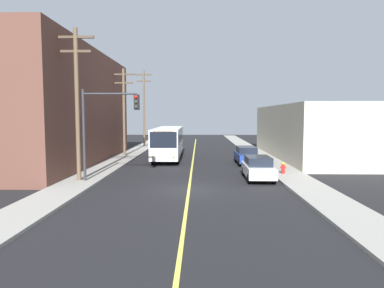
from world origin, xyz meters
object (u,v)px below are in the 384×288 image
parked_car_blue (246,155)px  utility_pole_near (77,98)px  traffic_signal_left_corner (107,118)px  parked_car_white (258,168)px  city_bus (169,141)px  utility_pole_far (144,105)px  utility_pole_mid (124,108)px  fire_hydrant (283,168)px

parked_car_blue → utility_pole_near: bearing=-144.4°
traffic_signal_left_corner → parked_car_white: bearing=7.6°
city_bus → parked_car_white: bearing=-58.4°
parked_car_white → utility_pole_far: (-11.91, 24.88, 5.16)m
city_bus → parked_car_blue: city_bus is taller
parked_car_blue → utility_pole_mid: (-12.43, 5.46, 4.44)m
parked_car_blue → city_bus: bearing=150.9°
utility_pole_far → utility_pole_near: bearing=-90.4°
traffic_signal_left_corner → fire_hydrant: bearing=13.7°
utility_pole_mid → utility_pole_far: bearing=88.7°
parked_car_white → traffic_signal_left_corner: traffic_signal_left_corner is taller
parked_car_white → parked_car_blue: (0.26, 7.62, 0.00)m
parked_car_blue → utility_pole_far: (-12.17, 17.26, 5.16)m
utility_pole_near → fire_hydrant: 15.36m
utility_pole_near → city_bus: bearing=69.7°
parked_car_blue → utility_pole_near: utility_pole_near is taller
city_bus → utility_pole_near: (-4.81, -13.03, 3.80)m
parked_car_white → utility_pole_mid: (-12.17, 13.08, 4.44)m
parked_car_white → fire_hydrant: parked_car_white is taller
parked_car_blue → traffic_signal_left_corner: traffic_signal_left_corner is taller
utility_pole_mid → fire_hydrant: 18.92m
parked_car_blue → utility_pole_far: utility_pole_far is taller
utility_pole_far → parked_car_blue: bearing=-54.8°
utility_pole_near → utility_pole_mid: size_ratio=1.07×
utility_pole_near → fire_hydrant: (14.23, 2.86, -5.03)m
parked_car_blue → fire_hydrant: (1.89, -5.98, -0.26)m
utility_pole_near → fire_hydrant: utility_pole_near is taller
city_bus → utility_pole_near: utility_pole_near is taller
parked_car_blue → utility_pole_far: 21.74m
parked_car_white → utility_pole_far: utility_pole_far is taller
parked_car_white → fire_hydrant: (2.15, 1.64, -0.26)m
parked_car_blue → utility_pole_far: bearing=125.2°
parked_car_blue → utility_pole_mid: bearing=156.3°
traffic_signal_left_corner → fire_hydrant: 13.16m
parked_car_blue → traffic_signal_left_corner: 14.14m
utility_pole_mid → city_bus: bearing=-14.6°
fire_hydrant → city_bus: bearing=132.8°
parked_car_blue → traffic_signal_left_corner: bearing=-139.1°
utility_pole_far → fire_hydrant: (14.06, -23.24, -5.42)m
parked_car_white → utility_pole_mid: 18.41m
fire_hydrant → traffic_signal_left_corner: bearing=-166.3°
utility_pole_mid → utility_pole_far: 11.83m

